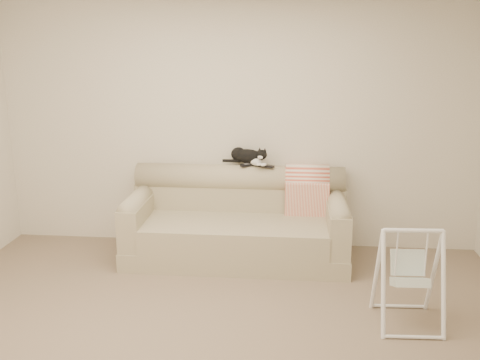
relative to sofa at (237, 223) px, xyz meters
The scene contains 8 objects.
ground_plane 1.65m from the sofa, 90.69° to the right, with size 5.00×5.00×0.00m, color brown.
room_shell 2.00m from the sofa, 90.69° to the right, with size 5.04×4.04×2.60m.
sofa is the anchor object (origin of this frame).
remote_a 0.61m from the sofa, 67.57° to the left, with size 0.17×0.15×0.03m.
remote_b 0.66m from the sofa, 36.47° to the left, with size 0.17×0.12×0.02m.
tuxedo_cat 0.70m from the sofa, 71.55° to the left, with size 0.48×0.33×0.19m.
throw_blanket 0.82m from the sofa, 18.06° to the left, with size 0.44×0.38×0.58m.
baby_swing 1.89m from the sofa, 39.96° to the right, with size 0.50×0.53×0.79m.
Camera 1 is at (0.53, -3.48, 2.15)m, focal length 40.00 mm.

